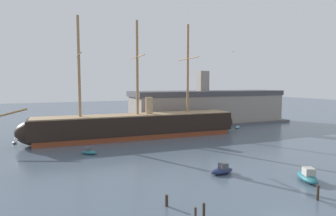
{
  "coord_description": "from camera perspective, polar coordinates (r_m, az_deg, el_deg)",
  "views": [
    {
      "loc": [
        -22.0,
        -19.63,
        13.69
      ],
      "look_at": [
        0.54,
        31.95,
        8.8
      ],
      "focal_mm": 30.66,
      "sensor_mm": 36.0,
      "label": 1
    }
  ],
  "objects": [
    {
      "name": "dinghy_far_left",
      "position": [
        74.3,
        -28.24,
        -6.04
      ],
      "size": [
        1.18,
        2.27,
        0.52
      ],
      "color": "gray",
      "rests_on": "ground"
    },
    {
      "name": "sailboat_distant_centre",
      "position": [
        88.38,
        -6.26,
        -3.73
      ],
      "size": [
        1.37,
        3.48,
        4.42
      ],
      "color": "#B22D28",
      "rests_on": "ground"
    },
    {
      "name": "mooring_piling_midwater",
      "position": [
        39.09,
        27.65,
        -14.7
      ],
      "size": [
        0.3,
        0.3,
        1.81
      ],
      "primitive_type": "cylinder",
      "color": "#382B1E",
      "rests_on": "ground"
    },
    {
      "name": "mooring_piling_left_pair",
      "position": [
        30.67,
        7.13,
        -19.77
      ],
      "size": [
        0.28,
        0.28,
        1.75
      ],
      "primitive_type": "cylinder",
      "color": "#382B1E",
      "rests_on": "ground"
    },
    {
      "name": "motorboat_alongside_bow",
      "position": [
        57.89,
        -15.45,
        -8.4
      ],
      "size": [
        3.37,
        3.26,
        1.39
      ],
      "color": "#236670",
      "rests_on": "ground"
    },
    {
      "name": "tall_ship",
      "position": [
        72.11,
        -6.03,
        -3.47
      ],
      "size": [
        60.11,
        12.91,
        28.91
      ],
      "color": "brown",
      "rests_on": "ground"
    },
    {
      "name": "mooring_piling_nearest",
      "position": [
        33.52,
        -0.28,
        -17.93
      ],
      "size": [
        0.35,
        0.35,
        1.3
      ],
      "primitive_type": "cylinder",
      "color": "#382B1E",
      "rests_on": "ground"
    },
    {
      "name": "seagull_in_flight",
      "position": [
        49.84,
        12.72,
        10.82
      ],
      "size": [
        0.56,
        0.98,
        0.13
      ],
      "color": "silver"
    },
    {
      "name": "dinghy_far_right",
      "position": [
        90.04,
        13.63,
        -3.7
      ],
      "size": [
        3.05,
        2.79,
        0.68
      ],
      "color": "#7FB2D6",
      "rests_on": "ground"
    },
    {
      "name": "mooring_piling_right_pair",
      "position": [
        30.58,
        5.48,
        -20.24
      ],
      "size": [
        0.25,
        0.25,
        1.36
      ],
      "primitive_type": "cylinder",
      "color": "#423323",
      "rests_on": "ground"
    },
    {
      "name": "motorboat_foreground_right",
      "position": [
        45.48,
        26.0,
        -12.13
      ],
      "size": [
        3.82,
        5.2,
        2.02
      ],
      "color": "#236670",
      "rests_on": "ground"
    },
    {
      "name": "motorboat_near_centre",
      "position": [
        45.0,
        10.66,
        -12.06
      ],
      "size": [
        4.04,
        1.89,
        1.65
      ],
      "color": "#1E284C",
      "rests_on": "ground"
    },
    {
      "name": "dockside_warehouse_right",
      "position": [
        97.33,
        8.02,
        0.12
      ],
      "size": [
        56.88,
        16.17,
        17.67
      ],
      "color": "#565659",
      "rests_on": "ground"
    }
  ]
}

